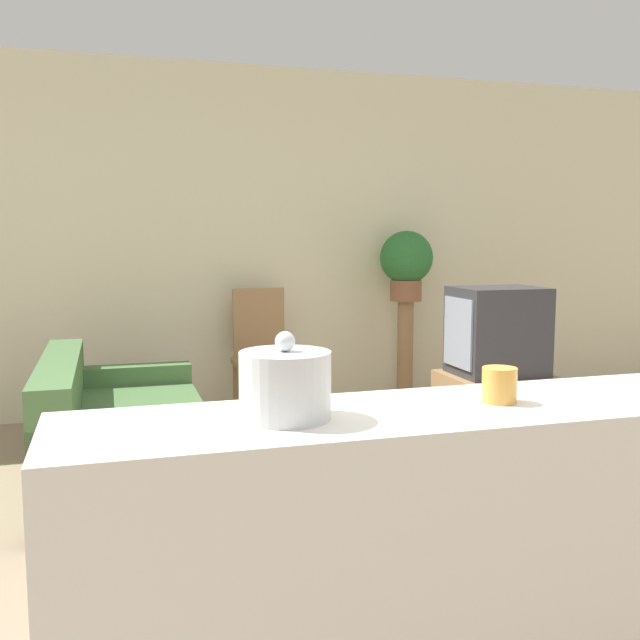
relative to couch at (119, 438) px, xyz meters
name	(u,v)px	position (x,y,z in m)	size (l,w,h in m)	color
ground_plane	(401,630)	(0.92, -1.84, -0.26)	(14.00, 14.00, 0.00)	gray
wall_back	(232,240)	(0.92, 1.59, 1.09)	(9.00, 0.06, 2.70)	beige
couch	(119,438)	(0.00, 0.00, 0.00)	(0.88, 1.61, 0.72)	#476B3D
tv_stand	(495,406)	(2.48, 0.19, -0.04)	(0.70, 0.57, 0.45)	#9E754C
television	(497,331)	(2.47, 0.19, 0.48)	(0.59, 0.46, 0.59)	#333338
wooden_chair	(262,349)	(1.07, 1.20, 0.27)	(0.44, 0.44, 0.99)	#9E754C
plant_stand	(405,353)	(2.28, 1.27, 0.17)	(0.13, 0.13, 0.86)	#9E754C
potted_plant	(406,261)	(2.28, 1.27, 0.92)	(0.43, 0.43, 0.56)	#8E5B3D
foreground_counter	(493,580)	(0.92, -2.45, 0.22)	(2.23, 0.44, 0.96)	white
decorative_bowl	(285,384)	(0.36, -2.45, 0.78)	(0.22, 0.22, 0.21)	silver
candle_jar	(498,385)	(0.92, -2.45, 0.74)	(0.09, 0.09, 0.09)	gold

